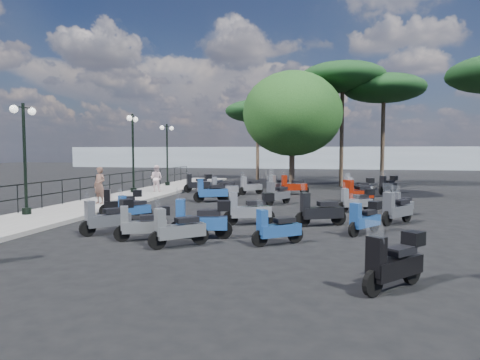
% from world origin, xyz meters
% --- Properties ---
extents(ground, '(120.00, 120.00, 0.00)m').
position_xyz_m(ground, '(0.00, 0.00, 0.00)').
color(ground, black).
rests_on(ground, ground).
extents(sidewalk, '(3.00, 30.00, 0.15)m').
position_xyz_m(sidewalk, '(-6.50, 3.00, 0.07)').
color(sidewalk, slate).
rests_on(sidewalk, ground).
extents(railing, '(0.04, 26.04, 1.10)m').
position_xyz_m(railing, '(-7.80, 2.80, 0.90)').
color(railing, black).
rests_on(railing, sidewalk).
extents(lamp_post_0, '(0.33, 1.21, 4.11)m').
position_xyz_m(lamp_post_0, '(-7.30, -3.52, 2.50)').
color(lamp_post_0, black).
rests_on(lamp_post_0, sidewalk).
extents(lamp_post_1, '(0.45, 1.30, 4.43)m').
position_xyz_m(lamp_post_1, '(-7.21, 5.08, 2.68)').
color(lamp_post_1, black).
rests_on(lamp_post_1, sidewalk).
extents(lamp_post_2, '(0.63, 1.16, 4.14)m').
position_xyz_m(lamp_post_2, '(-7.11, 9.94, 2.51)').
color(lamp_post_2, black).
rests_on(lamp_post_2, sidewalk).
extents(woman, '(0.68, 0.54, 1.65)m').
position_xyz_m(woman, '(-6.31, -0.06, 0.97)').
color(woman, brown).
rests_on(woman, sidewalk).
extents(pedestrian_far, '(0.81, 0.66, 1.53)m').
position_xyz_m(pedestrian_far, '(-6.07, 5.67, 0.92)').
color(pedestrian_far, silver).
rests_on(pedestrian_far, sidewalk).
extents(scooter_1, '(0.96, 1.25, 1.18)m').
position_xyz_m(scooter_1, '(-3.21, -3.06, 0.41)').
color(scooter_1, black).
rests_on(scooter_1, ground).
extents(scooter_2, '(1.57, 0.87, 1.32)m').
position_xyz_m(scooter_2, '(-4.08, -2.26, 0.50)').
color(scooter_2, black).
rests_on(scooter_2, ground).
extents(scooter_3, '(1.71, 0.99, 1.47)m').
position_xyz_m(scooter_3, '(-1.93, 2.69, 0.51)').
color(scooter_3, black).
rests_on(scooter_3, ground).
extents(scooter_4, '(1.69, 0.87, 1.41)m').
position_xyz_m(scooter_4, '(-1.86, 4.91, 0.49)').
color(scooter_4, black).
rests_on(scooter_4, ground).
extents(scooter_5, '(1.52, 1.20, 1.41)m').
position_xyz_m(scooter_5, '(-4.08, 7.33, 0.53)').
color(scooter_5, black).
rests_on(scooter_5, ground).
extents(scooter_6, '(1.19, 1.41, 1.34)m').
position_xyz_m(scooter_6, '(-2.77, -5.62, 0.51)').
color(scooter_6, black).
rests_on(scooter_6, ground).
extents(scooter_7, '(1.46, 0.90, 1.26)m').
position_xyz_m(scooter_7, '(-1.30, -6.29, 0.48)').
color(scooter_7, black).
rests_on(scooter_7, ground).
extents(scooter_8, '(1.68, 0.96, 1.43)m').
position_xyz_m(scooter_8, '(1.13, -3.15, 0.54)').
color(scooter_8, black).
rests_on(scooter_8, ground).
extents(scooter_9, '(1.37, 0.84, 1.18)m').
position_xyz_m(scooter_9, '(-2.01, 2.98, 0.45)').
color(scooter_9, black).
rests_on(scooter_9, ground).
extents(scooter_10, '(1.03, 1.57, 1.40)m').
position_xyz_m(scooter_10, '(1.36, 2.43, 0.49)').
color(scooter_10, black).
rests_on(scooter_10, ground).
extents(scooter_11, '(1.19, 1.32, 1.34)m').
position_xyz_m(scooter_11, '(-0.72, 6.58, 0.46)').
color(scooter_11, black).
rests_on(scooter_11, ground).
extents(scooter_12, '(1.81, 0.71, 1.46)m').
position_xyz_m(scooter_12, '(0.21, -5.70, 0.55)').
color(scooter_12, black).
rests_on(scooter_12, ground).
extents(scooter_13, '(1.30, 1.22, 1.34)m').
position_xyz_m(scooter_13, '(-0.08, -6.84, 0.47)').
color(scooter_13, black).
rests_on(scooter_13, ground).
extents(scooter_14, '(1.68, 0.97, 1.44)m').
position_xyz_m(scooter_14, '(3.46, -2.92, 0.50)').
color(scooter_14, black).
rests_on(scooter_14, ground).
extents(scooter_15, '(1.69, 0.94, 1.44)m').
position_xyz_m(scooter_15, '(1.67, 6.94, 0.50)').
color(scooter_15, black).
rests_on(scooter_15, ground).
extents(scooter_16, '(1.25, 1.42, 1.42)m').
position_xyz_m(scooter_16, '(0.83, 7.31, 0.49)').
color(scooter_16, black).
rests_on(scooter_16, ground).
extents(scooter_17, '(1.23, 1.36, 1.33)m').
position_xyz_m(scooter_17, '(4.98, -9.25, 0.50)').
color(scooter_17, black).
rests_on(scooter_17, ground).
extents(scooter_18, '(1.28, 1.07, 1.25)m').
position_xyz_m(scooter_18, '(2.43, -6.04, 0.43)').
color(scooter_18, black).
rests_on(scooter_18, ground).
extents(scooter_19, '(1.19, 1.51, 1.44)m').
position_xyz_m(scooter_19, '(6.03, -1.94, 0.50)').
color(scooter_19, black).
rests_on(scooter_19, ground).
extents(scooter_20, '(1.52, 1.28, 1.49)m').
position_xyz_m(scooter_20, '(5.03, 3.33, 0.52)').
color(scooter_20, black).
rests_on(scooter_20, ground).
extents(scooter_21, '(1.21, 1.38, 1.38)m').
position_xyz_m(scooter_21, '(4.87, 4.66, 0.48)').
color(scooter_21, black).
rests_on(scooter_21, ground).
extents(scooter_22, '(1.64, 0.86, 1.37)m').
position_xyz_m(scooter_22, '(5.28, 6.53, 0.51)').
color(scooter_22, black).
rests_on(scooter_22, ground).
extents(scooter_24, '(1.06, 1.38, 1.27)m').
position_xyz_m(scooter_24, '(4.83, -4.03, 0.48)').
color(scooter_24, black).
rests_on(scooter_24, ground).
extents(scooter_25, '(1.50, 0.81, 1.26)m').
position_xyz_m(scooter_25, '(4.84, 0.64, 0.47)').
color(scooter_25, black).
rests_on(scooter_25, ground).
extents(scooter_26, '(1.00, 1.28, 1.22)m').
position_xyz_m(scooter_26, '(6.48, -0.03, 0.42)').
color(scooter_26, black).
rests_on(scooter_26, ground).
extents(scooter_27, '(1.19, 1.45, 1.37)m').
position_xyz_m(scooter_27, '(7.01, 8.69, 0.52)').
color(scooter_27, black).
rests_on(scooter_27, ground).
extents(broadleaf_tree, '(6.55, 6.55, 7.71)m').
position_xyz_m(broadleaf_tree, '(1.20, 11.14, 4.92)').
color(broadleaf_tree, '#38281E').
rests_on(broadleaf_tree, ground).
extents(pine_0, '(5.93, 5.93, 8.60)m').
position_xyz_m(pine_0, '(4.43, 13.48, 7.53)').
color(pine_0, '#38281E').
rests_on(pine_0, ground).
extents(pine_1, '(5.65, 5.65, 7.81)m').
position_xyz_m(pine_1, '(7.24, 14.15, 6.79)').
color(pine_1, '#38281E').
rests_on(pine_1, ground).
extents(pine_2, '(5.56, 5.56, 6.84)m').
position_xyz_m(pine_2, '(-2.50, 19.07, 5.85)').
color(pine_2, '#38281E').
rests_on(pine_2, ground).
extents(distant_hills, '(70.00, 8.00, 3.00)m').
position_xyz_m(distant_hills, '(0.00, 45.00, 1.50)').
color(distant_hills, gray).
rests_on(distant_hills, ground).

